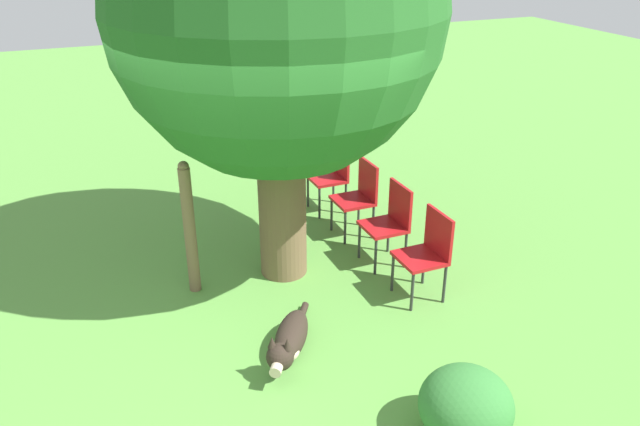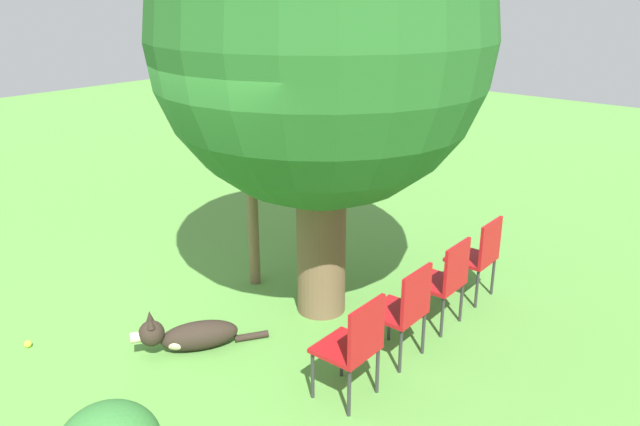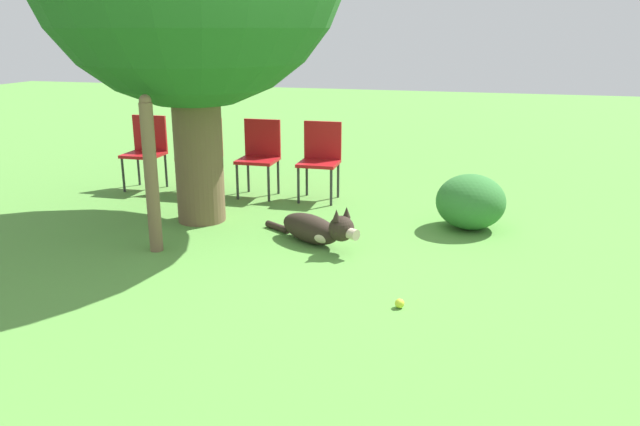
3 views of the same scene
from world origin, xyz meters
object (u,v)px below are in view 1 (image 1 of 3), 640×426
(dog, at_px, (289,341))
(red_chair_0, at_px, (428,250))
(red_chair_2, at_px, (359,193))
(oak_tree, at_px, (277,12))
(red_chair_3, at_px, (333,172))
(red_chair_1, at_px, (390,219))
(fence_post, at_px, (190,228))

(dog, bearing_deg, red_chair_0, 135.88)
(red_chair_2, bearing_deg, oak_tree, 23.37)
(red_chair_2, height_order, red_chair_3, same)
(red_chair_2, bearing_deg, red_chair_1, 90.52)
(dog, height_order, red_chair_3, red_chair_3)
(oak_tree, relative_size, red_chair_0, 4.73)
(dog, bearing_deg, fence_post, -126.53)
(dog, bearing_deg, red_chair_3, -178.31)
(dog, bearing_deg, oak_tree, -165.34)
(dog, bearing_deg, red_chair_2, 172.44)
(red_chair_1, height_order, red_chair_2, same)
(red_chair_1, bearing_deg, red_chair_2, -89.48)
(oak_tree, distance_m, red_chair_1, 2.43)
(fence_post, height_order, red_chair_0, fence_post)
(dog, relative_size, red_chair_0, 1.23)
(fence_post, xyz_separation_m, red_chair_1, (2.08, -0.21, -0.19))
(oak_tree, height_order, red_chair_0, oak_tree)
(red_chair_2, relative_size, red_chair_3, 1.00)
(red_chair_0, relative_size, red_chair_1, 1.00)
(oak_tree, relative_size, red_chair_3, 4.73)
(dog, relative_size, red_chair_1, 1.23)
(oak_tree, distance_m, fence_post, 2.17)
(fence_post, height_order, red_chair_2, fence_post)
(dog, distance_m, fence_post, 1.55)
(dog, distance_m, red_chair_1, 1.94)
(red_chair_0, xyz_separation_m, red_chair_3, (-0.08, 2.20, 0.00))
(oak_tree, height_order, dog, oak_tree)
(fence_post, distance_m, red_chair_1, 2.10)
(oak_tree, height_order, red_chair_3, oak_tree)
(red_chair_0, xyz_separation_m, red_chair_1, (-0.03, 0.73, 0.00))
(oak_tree, xyz_separation_m, dog, (-0.41, -1.35, -2.50))
(oak_tree, height_order, red_chair_2, oak_tree)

